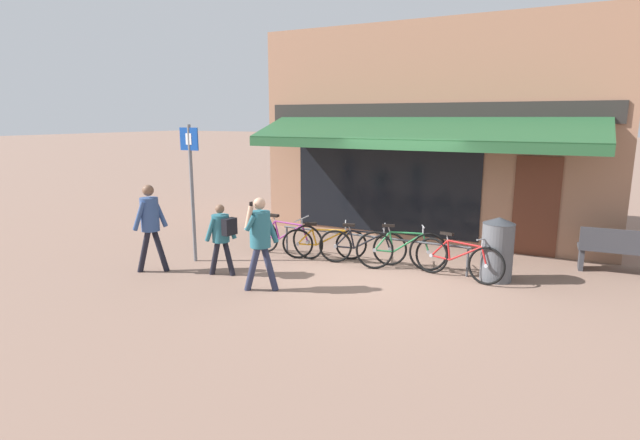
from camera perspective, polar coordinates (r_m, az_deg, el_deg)
The scene contains 14 objects.
ground_plane at distance 9.50m, azimuth 6.28°, elevation -6.06°, with size 160.00×160.00×0.00m, color #846656.
shop_front at distance 13.09m, azimuth 13.50°, elevation 9.64°, with size 8.25×4.49×5.00m.
bike_rack_rail at distance 10.03m, azimuth 5.68°, elevation -2.25°, with size 3.97×0.04×0.57m.
bicycle_purple at distance 10.55m, azimuth -3.99°, elevation -2.02°, with size 1.84×0.52×0.88m.
bicycle_orange at distance 10.25m, azimuth 0.47°, elevation -2.63°, with size 1.64×0.80×0.80m.
bicycle_black at distance 9.96m, azimuth 4.83°, elevation -3.00°, with size 1.71×0.64×0.81m.
bicycle_green at distance 9.70m, azimuth 9.25°, elevation -3.37°, with size 1.70×0.80×0.89m.
bicycle_red at distance 9.41m, azimuth 15.48°, elevation -4.30°, with size 1.72×0.54×0.83m.
pedestrian_adult at distance 8.33m, azimuth -6.86°, elevation -1.61°, with size 0.55×0.59×1.61m.
pedestrian_child at distance 9.29m, azimuth -11.15°, elevation -1.34°, with size 0.56×0.46×1.35m.
pedestrian_second_adult at distance 9.83m, azimuth -18.85°, elevation 0.12°, with size 0.54×0.61×1.68m.
litter_bin at distance 9.45m, azimuth 19.61°, elevation -3.13°, with size 0.57×0.57×1.16m.
parking_sign at distance 10.23m, azimuth -14.49°, elevation 4.46°, with size 0.44×0.07×2.75m.
park_bench at distance 10.85m, azimuth 31.60°, elevation -2.98°, with size 1.62×0.54×0.87m.
Camera 1 is at (3.23, -8.46, 2.87)m, focal length 28.00 mm.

